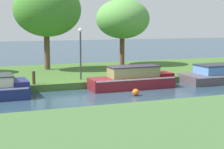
{
  "coord_description": "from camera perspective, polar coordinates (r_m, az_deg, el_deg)",
  "views": [
    {
      "loc": [
        -7.64,
        -18.56,
        3.91
      ],
      "look_at": [
        -0.01,
        1.2,
        0.9
      ],
      "focal_mm": 59.23,
      "sensor_mm": 36.0,
      "label": 1
    }
  ],
  "objects": [
    {
      "name": "riverbank_near",
      "position": [
        12.79,
        16.96,
        -9.14
      ],
      "size": [
        72.0,
        10.0,
        0.4
      ],
      "primitive_type": "cube",
      "color": "#416534",
      "rests_on": "ground_plane"
    },
    {
      "name": "willow_tree_right",
      "position": [
        30.24,
        1.67,
        8.56
      ],
      "size": [
        4.35,
        4.4,
        5.39
      ],
      "color": "brown",
      "rests_on": "riverbank_far"
    },
    {
      "name": "willow_tree_centre",
      "position": [
        27.36,
        -9.93,
        9.79
      ],
      "size": [
        4.93,
        3.77,
        6.35
      ],
      "color": "brown",
      "rests_on": "riverbank_far"
    },
    {
      "name": "channel_buoy",
      "position": [
        19.82,
        3.68,
        -2.76
      ],
      "size": [
        0.37,
        0.37,
        0.37
      ],
      "primitive_type": "sphere",
      "color": "#E55919",
      "rests_on": "ground_plane"
    },
    {
      "name": "lamp_post",
      "position": [
        22.7,
        -4.89,
        4.15
      ],
      "size": [
        0.24,
        0.24,
        3.15
      ],
      "color": "#333338",
      "rests_on": "riverbank_far"
    },
    {
      "name": "mooring_post_near",
      "position": [
        21.45,
        -12.0,
        -0.5
      ],
      "size": [
        0.18,
        0.18,
        0.75
      ],
      "primitive_type": "cylinder",
      "color": "#48381F",
      "rests_on": "riverbank_far"
    },
    {
      "name": "maroon_narrowboat",
      "position": [
        21.96,
        3.25,
        -0.7
      ],
      "size": [
        5.07,
        1.62,
        1.35
      ],
      "color": "maroon",
      "rests_on": "ground_plane"
    },
    {
      "name": "riverbank_far",
      "position": [
        26.94,
        -4.42,
        0.15
      ],
      "size": [
        72.0,
        10.0,
        0.4
      ],
      "primitive_type": "cube",
      "color": "#3D6429",
      "rests_on": "ground_plane"
    },
    {
      "name": "ground_plane",
      "position": [
        20.45,
        1.24,
        -2.94
      ],
      "size": [
        120.0,
        120.0,
        0.0
      ],
      "primitive_type": "plane",
      "color": "#263E4E"
    }
  ]
}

